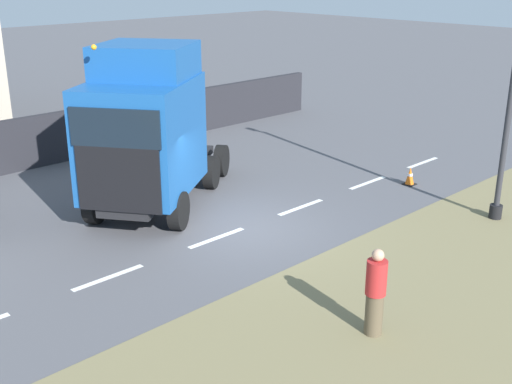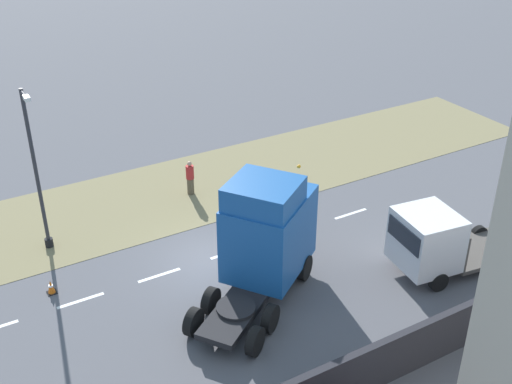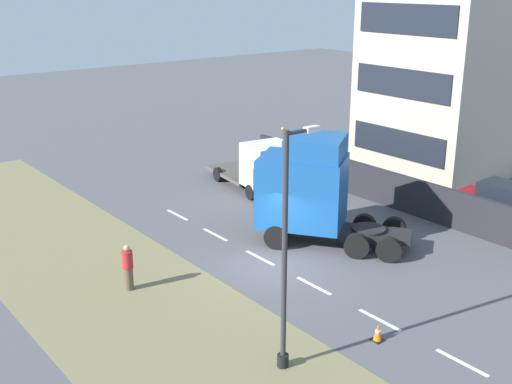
# 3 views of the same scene
# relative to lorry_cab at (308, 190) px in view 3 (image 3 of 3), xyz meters

# --- Properties ---
(ground_plane) EXTENTS (120.00, 120.00, 0.00)m
(ground_plane) POSITION_rel_lorry_cab_xyz_m (-2.73, -1.04, -2.34)
(ground_plane) COLOR #515156
(ground_plane) RESTS_ON ground
(grass_verge) EXTENTS (7.00, 44.00, 0.01)m
(grass_verge) POSITION_rel_lorry_cab_xyz_m (-8.73, -1.04, -2.33)
(grass_verge) COLOR olive
(grass_verge) RESTS_ON ground
(lane_markings) EXTENTS (0.16, 17.80, 0.00)m
(lane_markings) POSITION_rel_lorry_cab_xyz_m (-2.73, -1.74, -2.34)
(lane_markings) COLOR white
(lane_markings) RESTS_ON ground
(boundary_wall) EXTENTS (0.25, 24.00, 1.79)m
(boundary_wall) POSITION_rel_lorry_cab_xyz_m (6.27, -1.04, -1.45)
(boundary_wall) COLOR #232328
(boundary_wall) RESTS_ON ground
(building_block) EXTENTS (11.42, 7.40, 12.47)m
(building_block) POSITION_rel_lorry_cab_xyz_m (15.43, 3.28, 3.35)
(building_block) COLOR #B7AD99
(building_block) RESTS_ON ground
(lorry_cab) EXTENTS (5.69, 6.54, 4.82)m
(lorry_cab) POSITION_rel_lorry_cab_xyz_m (0.00, 0.00, 0.00)
(lorry_cab) COLOR black
(lorry_cab) RESTS_ON ground
(flatbed_truck) EXTENTS (3.09, 6.39, 2.81)m
(flatbed_truck) POSITION_rel_lorry_cab_xyz_m (2.59, 6.19, -0.86)
(flatbed_truck) COLOR silver
(flatbed_truck) RESTS_ON ground
(parked_car) EXTENTS (2.04, 4.69, 2.12)m
(parked_car) POSITION_rel_lorry_cab_xyz_m (8.01, -4.51, -1.31)
(parked_car) COLOR maroon
(parked_car) RESTS_ON ground
(lamp_post) EXTENTS (1.29, 0.34, 7.11)m
(lamp_post) POSITION_rel_lorry_cab_xyz_m (-6.96, -6.59, 0.92)
(lamp_post) COLOR black
(lamp_post) RESTS_ON ground
(pedestrian) EXTENTS (0.39, 0.39, 1.77)m
(pedestrian) POSITION_rel_lorry_cab_xyz_m (-8.25, 0.65, -1.47)
(pedestrian) COLOR brown
(pedestrian) RESTS_ON ground
(traffic_cone_lead) EXTENTS (0.36, 0.36, 0.58)m
(traffic_cone_lead) POSITION_rel_lorry_cab_xyz_m (-3.76, -7.35, -2.06)
(traffic_cone_lead) COLOR black
(traffic_cone_lead) RESTS_ON ground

